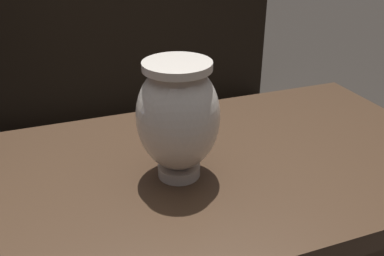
% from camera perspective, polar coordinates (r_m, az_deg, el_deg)
% --- Properties ---
extents(back_display_shelf, '(2.60, 0.40, 0.99)m').
position_cam_1_polar(back_display_shelf, '(3.05, -14.18, 11.21)').
color(back_display_shelf, black).
rests_on(back_display_shelf, ground_plane).
extents(vase_centerpiece, '(0.17, 0.17, 0.25)m').
position_cam_1_polar(vase_centerpiece, '(0.82, -1.95, 1.60)').
color(vase_centerpiece, silver).
rests_on(vase_centerpiece, display_plinth).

